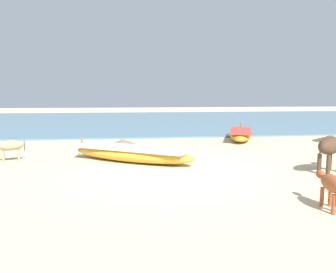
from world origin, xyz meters
TOP-DOWN VIEW (x-y plane):
  - ground at (0.00, 0.00)m, footprint 80.00×80.00m
  - sea_water at (0.00, 16.04)m, footprint 60.00×20.00m
  - fishing_boat_1 at (-0.98, 1.24)m, footprint 3.98×2.89m
  - fishing_boat_2 at (3.88, 5.21)m, footprint 1.92×3.16m
  - cow_adult_dark at (4.17, -0.75)m, footprint 1.34×1.02m
  - calf_near_dun at (-4.66, 1.65)m, footprint 0.99×0.52m
  - calf_far_rust at (2.52, -3.25)m, footprint 0.36×0.98m
  - debris_pile_0 at (7.65, 4.37)m, footprint 2.11×2.11m
  - debris_pile_1 at (-1.30, 4.03)m, footprint 1.51×1.51m

SIDE VIEW (x-z plane):
  - ground at x=0.00m, z-range 0.00..0.00m
  - sea_water at x=0.00m, z-range 0.00..0.08m
  - debris_pile_0 at x=7.65m, z-range 0.00..0.27m
  - debris_pile_1 at x=-1.30m, z-range 0.00..0.30m
  - fishing_boat_1 at x=-0.98m, z-range -0.08..0.57m
  - fishing_boat_2 at x=3.88m, z-range -0.08..0.58m
  - calf_far_rust at x=2.52m, z-range 0.14..0.78m
  - calf_near_dun at x=-4.66m, z-range 0.14..0.80m
  - cow_adult_dark at x=4.17m, z-range 0.21..1.15m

